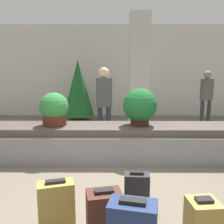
{
  "coord_description": "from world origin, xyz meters",
  "views": [
    {
      "loc": [
        0.03,
        -3.0,
        1.67
      ],
      "look_at": [
        0.0,
        1.56,
        0.89
      ],
      "focal_mm": 40.0,
      "sensor_mm": 36.0,
      "label": 1
    }
  ],
  "objects_px": {
    "potted_plant_1": "(54,109)",
    "suitcase_7": "(56,204)",
    "decorated_tree": "(78,88)",
    "traveler_0": "(104,98)",
    "pillar": "(139,72)",
    "potted_plant_0": "(140,107)",
    "traveler_1": "(207,94)",
    "suitcase_2": "(104,216)",
    "suitcase_6": "(137,194)"
  },
  "relations": [
    {
      "from": "suitcase_6",
      "to": "decorated_tree",
      "type": "xyz_separation_m",
      "value": [
        -1.41,
        5.39,
        0.82
      ]
    },
    {
      "from": "suitcase_6",
      "to": "suitcase_7",
      "type": "xyz_separation_m",
      "value": [
        -0.87,
        -0.23,
        0.0
      ]
    },
    {
      "from": "potted_plant_1",
      "to": "decorated_tree",
      "type": "relative_size",
      "value": 0.31
    },
    {
      "from": "suitcase_6",
      "to": "potted_plant_0",
      "type": "bearing_deg",
      "value": 85.66
    },
    {
      "from": "suitcase_7",
      "to": "traveler_1",
      "type": "relative_size",
      "value": 0.32
    },
    {
      "from": "potted_plant_1",
      "to": "traveler_0",
      "type": "xyz_separation_m",
      "value": [
        0.89,
        1.1,
        0.09
      ]
    },
    {
      "from": "pillar",
      "to": "suitcase_7",
      "type": "relative_size",
      "value": 6.06
    },
    {
      "from": "suitcase_7",
      "to": "suitcase_2",
      "type": "bearing_deg",
      "value": -39.34
    },
    {
      "from": "suitcase_7",
      "to": "potted_plant_1",
      "type": "height_order",
      "value": "potted_plant_1"
    },
    {
      "from": "suitcase_2",
      "to": "suitcase_6",
      "type": "height_order",
      "value": "suitcase_2"
    },
    {
      "from": "suitcase_6",
      "to": "suitcase_2",
      "type": "bearing_deg",
      "value": -125.75
    },
    {
      "from": "pillar",
      "to": "suitcase_2",
      "type": "distance_m",
      "value": 5.17
    },
    {
      "from": "potted_plant_0",
      "to": "suitcase_2",
      "type": "bearing_deg",
      "value": -103.91
    },
    {
      "from": "potted_plant_1",
      "to": "decorated_tree",
      "type": "bearing_deg",
      "value": 90.65
    },
    {
      "from": "potted_plant_0",
      "to": "traveler_1",
      "type": "xyz_separation_m",
      "value": [
        2.21,
        2.69,
        -0.03
      ]
    },
    {
      "from": "suitcase_6",
      "to": "decorated_tree",
      "type": "height_order",
      "value": "decorated_tree"
    },
    {
      "from": "decorated_tree",
      "to": "potted_plant_1",
      "type": "bearing_deg",
      "value": -89.35
    },
    {
      "from": "pillar",
      "to": "suitcase_2",
      "type": "xyz_separation_m",
      "value": [
        -0.81,
        -4.93,
        -1.34
      ]
    },
    {
      "from": "suitcase_2",
      "to": "traveler_0",
      "type": "xyz_separation_m",
      "value": [
        -0.13,
        3.43,
        0.77
      ]
    },
    {
      "from": "decorated_tree",
      "to": "traveler_0",
      "type": "bearing_deg",
      "value": -69.0
    },
    {
      "from": "suitcase_6",
      "to": "traveler_0",
      "type": "distance_m",
      "value": 3.11
    },
    {
      "from": "pillar",
      "to": "traveler_0",
      "type": "height_order",
      "value": "pillar"
    },
    {
      "from": "suitcase_6",
      "to": "potted_plant_0",
      "type": "height_order",
      "value": "potted_plant_0"
    },
    {
      "from": "pillar",
      "to": "suitcase_6",
      "type": "distance_m",
      "value": 4.69
    },
    {
      "from": "potted_plant_1",
      "to": "suitcase_7",
      "type": "bearing_deg",
      "value": -76.81
    },
    {
      "from": "suitcase_7",
      "to": "decorated_tree",
      "type": "xyz_separation_m",
      "value": [
        -0.53,
        5.62,
        0.82
      ]
    },
    {
      "from": "pillar",
      "to": "potted_plant_1",
      "type": "relative_size",
      "value": 5.23
    },
    {
      "from": "potted_plant_0",
      "to": "decorated_tree",
      "type": "bearing_deg",
      "value": 114.85
    },
    {
      "from": "potted_plant_0",
      "to": "traveler_1",
      "type": "distance_m",
      "value": 3.48
    },
    {
      "from": "potted_plant_0",
      "to": "traveler_0",
      "type": "bearing_deg",
      "value": 122.49
    },
    {
      "from": "traveler_0",
      "to": "traveler_1",
      "type": "height_order",
      "value": "traveler_0"
    },
    {
      "from": "traveler_0",
      "to": "suitcase_6",
      "type": "bearing_deg",
      "value": -110.82
    },
    {
      "from": "decorated_tree",
      "to": "suitcase_7",
      "type": "bearing_deg",
      "value": -84.57
    },
    {
      "from": "pillar",
      "to": "traveler_1",
      "type": "distance_m",
      "value": 2.08
    },
    {
      "from": "suitcase_6",
      "to": "traveler_0",
      "type": "relative_size",
      "value": 0.31
    },
    {
      "from": "pillar",
      "to": "suitcase_6",
      "type": "relative_size",
      "value": 6.08
    },
    {
      "from": "potted_plant_0",
      "to": "potted_plant_1",
      "type": "bearing_deg",
      "value": 179.7
    },
    {
      "from": "suitcase_6",
      "to": "traveler_0",
      "type": "xyz_separation_m",
      "value": [
        -0.48,
        2.97,
        0.78
      ]
    },
    {
      "from": "potted_plant_0",
      "to": "potted_plant_1",
      "type": "relative_size",
      "value": 1.13
    },
    {
      "from": "suitcase_2",
      "to": "decorated_tree",
      "type": "bearing_deg",
      "value": 88.74
    },
    {
      "from": "potted_plant_1",
      "to": "suitcase_6",
      "type": "bearing_deg",
      "value": -53.93
    },
    {
      "from": "pillar",
      "to": "potted_plant_1",
      "type": "height_order",
      "value": "pillar"
    },
    {
      "from": "traveler_0",
      "to": "potted_plant_1",
      "type": "bearing_deg",
      "value": -159.01
    },
    {
      "from": "potted_plant_0",
      "to": "traveler_0",
      "type": "height_order",
      "value": "traveler_0"
    },
    {
      "from": "pillar",
      "to": "potted_plant_0",
      "type": "height_order",
      "value": "pillar"
    },
    {
      "from": "suitcase_2",
      "to": "potted_plant_0",
      "type": "relative_size",
      "value": 0.78
    },
    {
      "from": "pillar",
      "to": "potted_plant_1",
      "type": "xyz_separation_m",
      "value": [
        -1.82,
        -2.59,
        -0.67
      ]
    },
    {
      "from": "suitcase_6",
      "to": "suitcase_7",
      "type": "height_order",
      "value": "suitcase_7"
    },
    {
      "from": "suitcase_2",
      "to": "suitcase_7",
      "type": "xyz_separation_m",
      "value": [
        -0.52,
        0.22,
        -0.01
      ]
    },
    {
      "from": "suitcase_6",
      "to": "decorated_tree",
      "type": "distance_m",
      "value": 5.63
    }
  ]
}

